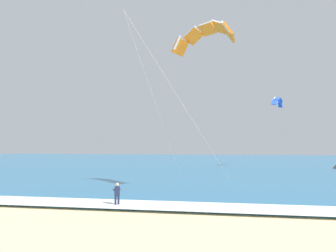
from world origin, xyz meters
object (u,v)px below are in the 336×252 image
object	(u,v)px
surfboard	(117,208)
kite_distant	(278,101)
kitesurfer	(117,194)
kite_primary	(205,35)

from	to	relation	value
surfboard	kite_distant	bearing A→B (deg)	66.51
surfboard	kite_distant	distance (m)	45.87
kite_distant	kitesurfer	bearing A→B (deg)	-113.51
kitesurfer	kite_primary	size ratio (longest dim) A/B	0.12
surfboard	kitesurfer	bearing A→B (deg)	115.83
surfboard	kitesurfer	size ratio (longest dim) A/B	0.86
surfboard	kite_distant	world-z (taller)	kite_distant
surfboard	kite_primary	xyz separation A→B (m)	(5.56, 8.12, 14.52)
kitesurfer	surfboard	bearing A→B (deg)	-64.17
kitesurfer	kite_distant	world-z (taller)	kite_distant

